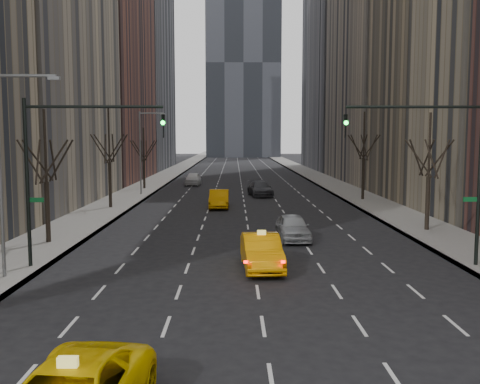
{
  "coord_description": "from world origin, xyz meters",
  "views": [
    {
      "loc": [
        -0.96,
        -13.38,
        6.3
      ],
      "look_at": [
        -0.66,
        14.16,
        3.5
      ],
      "focal_mm": 40.0,
      "sensor_mm": 36.0,
      "label": 1
    }
  ],
  "objects": [
    {
      "name": "tree_lw_b",
      "position": [
        -12.0,
        18.0,
        3.72
      ],
      "size": [
        3.36,
        3.5,
        7.82
      ],
      "color": "black",
      "rests_on": "ground"
    },
    {
      "name": "traffic_mast_left",
      "position": [
        -9.11,
        12.0,
        5.49
      ],
      "size": [
        6.69,
        0.39,
        8.0
      ],
      "color": "black",
      "rests_on": "ground"
    },
    {
      "name": "bld_right_far",
      "position": [
        21.5,
        64.0,
        25.0
      ],
      "size": [
        14.0,
        28.0,
        50.0
      ],
      "primitive_type": "cube",
      "color": "gray",
      "rests_on": "ground"
    },
    {
      "name": "streetlight_near",
      "position": [
        -10.84,
        10.0,
        5.62
      ],
      "size": [
        2.83,
        0.22,
        9.0
      ],
      "color": "slate",
      "rests_on": "ground"
    },
    {
      "name": "traffic_mast_right",
      "position": [
        9.11,
        12.0,
        5.49
      ],
      "size": [
        6.69,
        0.39,
        8.0
      ],
      "color": "black",
      "rests_on": "ground"
    },
    {
      "name": "silver_sedan_ahead",
      "position": [
        2.66,
        19.24,
        0.79
      ],
      "size": [
        2.03,
        4.7,
        1.58
      ],
      "primitive_type": "imported",
      "rotation": [
        0.0,
        0.0,
        0.04
      ],
      "color": "#93969A",
      "rests_on": "ground"
    },
    {
      "name": "ground",
      "position": [
        0.0,
        0.0,
        0.0
      ],
      "size": [
        400.0,
        400.0,
        0.0
      ],
      "primitive_type": "plane",
      "color": "black",
      "rests_on": "ground"
    },
    {
      "name": "tree_lw_c",
      "position": [
        -12.0,
        34.0,
        4.04
      ],
      "size": [
        3.36,
        3.5,
        8.74
      ],
      "color": "black",
      "rests_on": "ground"
    },
    {
      "name": "far_taxi",
      "position": [
        -2.33,
        34.53,
        0.81
      ],
      "size": [
        1.74,
        4.95,
        1.63
      ],
      "primitive_type": "imported",
      "rotation": [
        0.0,
        0.0,
        0.0
      ],
      "color": "orange",
      "rests_on": "ground"
    },
    {
      "name": "sidewalk_right",
      "position": [
        12.25,
        70.0,
        0.07
      ],
      "size": [
        4.5,
        320.0,
        0.15
      ],
      "primitive_type": "cube",
      "color": "slate",
      "rests_on": "ground"
    },
    {
      "name": "sidewalk_left",
      "position": [
        -12.25,
        70.0,
        0.07
      ],
      "size": [
        4.5,
        320.0,
        0.15
      ],
      "primitive_type": "cube",
      "color": "slate",
      "rests_on": "ground"
    },
    {
      "name": "bld_right_deep",
      "position": [
        21.5,
        95.0,
        29.0
      ],
      "size": [
        14.0,
        30.0,
        58.0
      ],
      "primitive_type": "cube",
      "color": "slate",
      "rests_on": "ground"
    },
    {
      "name": "streetlight_far",
      "position": [
        -10.84,
        45.0,
        5.62
      ],
      "size": [
        2.83,
        0.22,
        9.0
      ],
      "color": "slate",
      "rests_on": "ground"
    },
    {
      "name": "tree_lw_d",
      "position": [
        -12.0,
        52.0,
        3.56
      ],
      "size": [
        3.36,
        3.5,
        7.36
      ],
      "color": "black",
      "rests_on": "ground"
    },
    {
      "name": "tree_rw_c",
      "position": [
        12.0,
        40.0,
        4.04
      ],
      "size": [
        3.36,
        3.5,
        8.74
      ],
      "color": "black",
      "rests_on": "ground"
    },
    {
      "name": "far_car_white",
      "position": [
        -6.46,
        57.73,
        0.85
      ],
      "size": [
        2.08,
        4.99,
        1.69
      ],
      "primitive_type": "imported",
      "rotation": [
        0.0,
        0.0,
        -0.02
      ],
      "color": "silver",
      "rests_on": "ground"
    },
    {
      "name": "taxi_sedan",
      "position": [
        0.35,
        11.94,
        0.83
      ],
      "size": [
        2.04,
        5.13,
        1.66
      ],
      "primitive_type": "imported",
      "rotation": [
        0.0,
        0.0,
        0.06
      ],
      "color": "orange",
      "rests_on": "ground"
    },
    {
      "name": "far_suv_grey",
      "position": [
        1.85,
        44.35,
        0.79
      ],
      "size": [
        2.88,
        5.69,
        1.58
      ],
      "primitive_type": "imported",
      "rotation": [
        0.0,
        0.0,
        0.13
      ],
      "color": "#313136",
      "rests_on": "ground"
    },
    {
      "name": "bld_left_far",
      "position": [
        -21.5,
        66.0,
        22.0
      ],
      "size": [
        14.0,
        28.0,
        44.0
      ],
      "primitive_type": "cube",
      "color": "brown",
      "rests_on": "ground"
    },
    {
      "name": "bld_left_deep",
      "position": [
        -21.5,
        96.0,
        30.0
      ],
      "size": [
        14.0,
        30.0,
        60.0
      ],
      "primitive_type": "cube",
      "color": "slate",
      "rests_on": "ground"
    },
    {
      "name": "tree_rw_b",
      "position": [
        12.0,
        22.0,
        3.72
      ],
      "size": [
        3.36,
        3.5,
        7.82
      ],
      "color": "black",
      "rests_on": "ground"
    }
  ]
}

